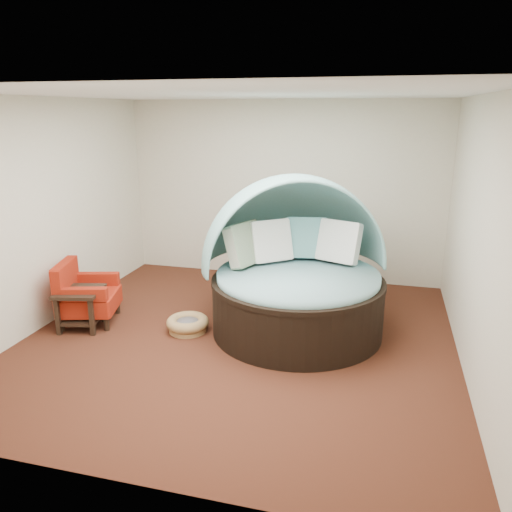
% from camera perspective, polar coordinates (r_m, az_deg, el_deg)
% --- Properties ---
extents(floor, '(5.00, 5.00, 0.00)m').
position_cam_1_polar(floor, '(6.05, -2.02, -9.52)').
color(floor, '#4C2415').
rests_on(floor, ground).
extents(wall_back, '(5.00, 0.00, 5.00)m').
position_cam_1_polar(wall_back, '(7.97, 3.09, 7.38)').
color(wall_back, beige).
rests_on(wall_back, floor).
extents(wall_front, '(5.00, 0.00, 5.00)m').
position_cam_1_polar(wall_front, '(3.37, -14.59, -5.73)').
color(wall_front, beige).
rests_on(wall_front, floor).
extents(wall_left, '(0.00, 5.00, 5.00)m').
position_cam_1_polar(wall_left, '(6.73, -23.04, 4.44)').
color(wall_left, beige).
rests_on(wall_left, floor).
extents(wall_right, '(0.00, 5.00, 5.00)m').
position_cam_1_polar(wall_right, '(5.43, 24.00, 1.73)').
color(wall_right, beige).
rests_on(wall_right, floor).
extents(ceiling, '(5.00, 5.00, 0.00)m').
position_cam_1_polar(ceiling, '(5.45, -2.32, 18.04)').
color(ceiling, white).
rests_on(ceiling, wall_back).
extents(canopy_daybed, '(2.80, 2.77, 1.92)m').
position_cam_1_polar(canopy_daybed, '(6.09, 4.56, -0.42)').
color(canopy_daybed, black).
rests_on(canopy_daybed, floor).
extents(pet_basket, '(0.68, 0.68, 0.18)m').
position_cam_1_polar(pet_basket, '(6.28, -7.81, -7.69)').
color(pet_basket, olive).
rests_on(pet_basket, floor).
extents(red_armchair, '(0.85, 0.85, 0.81)m').
position_cam_1_polar(red_armchair, '(6.75, -18.98, -4.21)').
color(red_armchair, black).
rests_on(red_armchair, floor).
extents(side_table, '(0.62, 0.62, 0.50)m').
position_cam_1_polar(side_table, '(6.60, -19.43, -5.14)').
color(side_table, black).
rests_on(side_table, floor).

